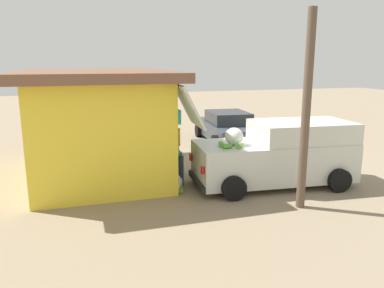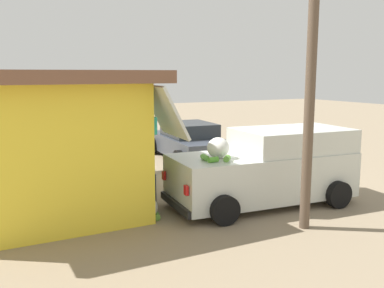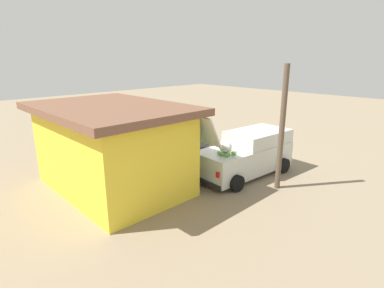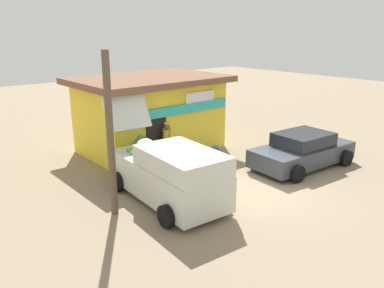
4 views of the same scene
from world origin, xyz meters
name	(u,v)px [view 1 (image 1 of 4)]	position (x,y,z in m)	size (l,w,h in m)	color
ground_plane	(263,157)	(0.00, 0.00, 0.00)	(60.00, 60.00, 0.00)	gray
storefront_bar	(99,122)	(-0.32, 5.80, 1.62)	(6.19, 4.30, 3.16)	yellow
delivery_van	(278,153)	(-2.93, 1.07, 0.90)	(2.41, 5.04, 2.86)	silver
parked_sedan	(228,128)	(2.80, 0.24, 0.62)	(4.33, 2.41, 1.32)	#383D47
vendor_standing	(171,143)	(-1.01, 3.69, 0.97)	(0.36, 0.57, 1.69)	#726047
customer_bending	(172,155)	(-2.15, 3.97, 0.87)	(0.73, 0.74, 1.42)	navy
unloaded_banana_pile	(170,183)	(-2.69, 4.14, 0.23)	(0.91, 0.99, 0.49)	silver
paint_bucket	(163,151)	(1.29, 3.44, 0.17)	(0.32, 0.32, 0.34)	blue
utility_pole	(306,112)	(-4.64, 1.41, 2.29)	(0.20, 0.20, 4.58)	brown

